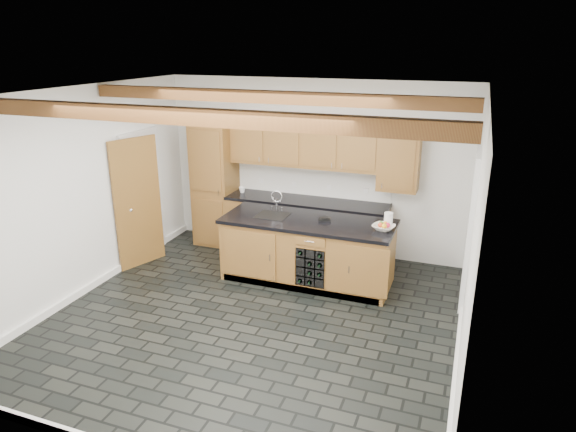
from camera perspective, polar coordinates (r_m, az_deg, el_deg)
name	(u,v)px	position (r m, az deg, el deg)	size (l,w,h in m)	color
ground	(253,318)	(6.68, -3.89, -11.20)	(5.00, 5.00, 0.00)	black
room_shell	(261,191)	(6.56, -2.98, 2.78)	(5.01, 5.00, 5.00)	white
back_cabinetry	(287,194)	(8.33, -0.15, 2.42)	(3.65, 0.62, 2.20)	brown
island	(308,251)	(7.45, 2.22, -3.86)	(2.48, 0.96, 0.93)	brown
faucet	(273,213)	(7.49, -1.66, 0.38)	(0.45, 0.40, 0.34)	black
kitchen_scale	(325,219)	(7.27, 4.08, -0.34)	(0.19, 0.14, 0.05)	black
fruit_bowl	(384,227)	(7.01, 10.58, -1.26)	(0.29, 0.29, 0.07)	white
fruit_cluster	(384,225)	(7.00, 10.60, -0.96)	(0.16, 0.17, 0.07)	red
paper_towel	(388,220)	(7.07, 11.08, -0.48)	(0.12, 0.12, 0.22)	white
mug	(242,190)	(8.62, -5.12, 2.91)	(0.10, 0.10, 0.10)	white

